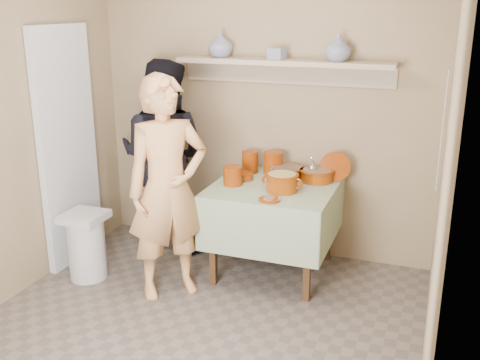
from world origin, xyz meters
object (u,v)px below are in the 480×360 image
at_px(serving_table, 274,199).
at_px(trash_bin, 87,245).
at_px(cazuela_rice, 282,181).
at_px(person_helper, 164,156).
at_px(person_cook, 168,189).

bearing_deg(serving_table, trash_bin, -155.83).
bearing_deg(trash_bin, cazuela_rice, 18.40).
bearing_deg(person_helper, cazuela_rice, 163.34).
xyz_separation_m(person_cook, person_helper, (-0.44, 0.79, 0.01)).
bearing_deg(cazuela_rice, person_helper, 165.34).
bearing_deg(serving_table, person_helper, 170.53).
bearing_deg(person_helper, serving_table, 168.53).
bearing_deg(trash_bin, serving_table, 24.17).
bearing_deg(person_cook, serving_table, -0.86).
relative_size(cazuela_rice, trash_bin, 0.59).
height_order(person_cook, trash_bin, person_cook).
bearing_deg(person_helper, trash_bin, 67.28).
xyz_separation_m(serving_table, trash_bin, (-1.39, -0.62, -0.36)).
height_order(serving_table, trash_bin, serving_table).
distance_m(person_helper, cazuela_rice, 1.22).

